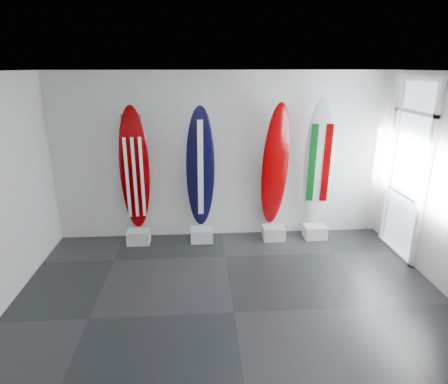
{
  "coord_description": "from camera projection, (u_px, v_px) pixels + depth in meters",
  "views": [
    {
      "loc": [
        -0.42,
        -4.2,
        3.05
      ],
      "look_at": [
        -0.03,
        1.4,
        1.2
      ],
      "focal_mm": 30.52,
      "sensor_mm": 36.0,
      "label": 1
    }
  ],
  "objects": [
    {
      "name": "floor",
      "position": [
        234.0,
        313.0,
        4.96
      ],
      "size": [
        6.0,
        6.0,
        0.0
      ],
      "primitive_type": "plane",
      "color": "black",
      "rests_on": "ground"
    },
    {
      "name": "ceiling",
      "position": [
        236.0,
        72.0,
        4.02
      ],
      "size": [
        6.0,
        6.0,
        0.0
      ],
      "primitive_type": "plane",
      "rotation": [
        3.14,
        0.0,
        0.0
      ],
      "color": "white",
      "rests_on": "wall_back"
    },
    {
      "name": "wall_back",
      "position": [
        222.0,
        157.0,
        6.86
      ],
      "size": [
        6.0,
        0.0,
        6.0
      ],
      "primitive_type": "plane",
      "rotation": [
        1.57,
        0.0,
        0.0
      ],
      "color": "silver",
      "rests_on": "ground"
    },
    {
      "name": "wall_front",
      "position": [
        278.0,
        359.0,
        2.12
      ],
      "size": [
        6.0,
        0.0,
        6.0
      ],
      "primitive_type": "plane",
      "rotation": [
        -1.57,
        0.0,
        0.0
      ],
      "color": "silver",
      "rests_on": "ground"
    },
    {
      "name": "display_block_usa",
      "position": [
        139.0,
        237.0,
        6.89
      ],
      "size": [
        0.4,
        0.3,
        0.24
      ],
      "primitive_type": "cube",
      "color": "silver",
      "rests_on": "floor"
    },
    {
      "name": "surfboard_usa",
      "position": [
        135.0,
        170.0,
        6.6
      ],
      "size": [
        0.53,
        0.31,
        2.23
      ],
      "primitive_type": "ellipsoid",
      "rotation": [
        0.07,
        0.0,
        0.15
      ],
      "color": "#790001",
      "rests_on": "display_block_usa"
    },
    {
      "name": "display_block_navy",
      "position": [
        202.0,
        235.0,
        6.96
      ],
      "size": [
        0.4,
        0.3,
        0.24
      ],
      "primitive_type": "cube",
      "color": "silver",
      "rests_on": "floor"
    },
    {
      "name": "surfboard_navy",
      "position": [
        200.0,
        169.0,
        6.67
      ],
      "size": [
        0.53,
        0.34,
        2.22
      ],
      "primitive_type": "ellipsoid",
      "rotation": [
        0.1,
        0.0,
        0.09
      ],
      "color": "black",
      "rests_on": "display_block_navy"
    },
    {
      "name": "display_block_swiss",
      "position": [
        274.0,
        233.0,
        7.05
      ],
      "size": [
        0.4,
        0.3,
        0.24
      ],
      "primitive_type": "cube",
      "color": "silver",
      "rests_on": "floor"
    },
    {
      "name": "surfboard_swiss",
      "position": [
        275.0,
        166.0,
        6.75
      ],
      "size": [
        0.58,
        0.45,
        2.27
      ],
      "primitive_type": "ellipsoid",
      "rotation": [
        0.11,
        0.0,
        0.24
      ],
      "color": "#790001",
      "rests_on": "display_block_swiss"
    },
    {
      "name": "display_block_italy",
      "position": [
        315.0,
        232.0,
        7.1
      ],
      "size": [
        0.4,
        0.3,
        0.24
      ],
      "primitive_type": "cube",
      "color": "silver",
      "rests_on": "floor"
    },
    {
      "name": "surfboard_italy",
      "position": [
        319.0,
        163.0,
        6.79
      ],
      "size": [
        0.55,
        0.28,
        2.34
      ],
      "primitive_type": "ellipsoid",
      "rotation": [
        0.06,
        0.0,
        -0.11
      ],
      "color": "white",
      "rests_on": "display_block_italy"
    },
    {
      "name": "wall_outlet",
      "position": [
        90.0,
        220.0,
        7.04
      ],
      "size": [
        0.09,
        0.02,
        0.13
      ],
      "primitive_type": "cube",
      "color": "silver",
      "rests_on": "wall_back"
    },
    {
      "name": "glass_door",
      "position": [
        408.0,
        172.0,
        6.18
      ],
      "size": [
        0.12,
        1.16,
        2.85
      ],
      "primitive_type": null,
      "color": "white",
      "rests_on": "floor"
    }
  ]
}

